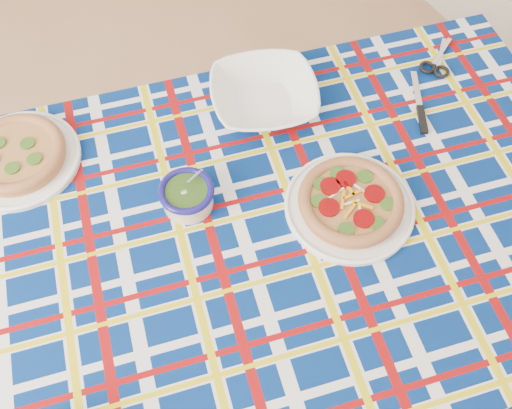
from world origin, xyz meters
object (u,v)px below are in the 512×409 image
pesto_bowl (187,195)px  serving_bowl (264,96)px  main_focaccia_plate (351,201)px  dining_table (269,242)px

pesto_bowl → serving_bowl: size_ratio=0.47×
main_focaccia_plate → pesto_bowl: (-0.31, 0.19, 0.01)m
main_focaccia_plate → pesto_bowl: pesto_bowl is taller
dining_table → serving_bowl: (0.17, 0.31, 0.11)m
dining_table → serving_bowl: serving_bowl is taller
main_focaccia_plate → pesto_bowl: bearing=148.0°
main_focaccia_plate → pesto_bowl: size_ratio=2.42×
pesto_bowl → main_focaccia_plate: bearing=-32.0°
dining_table → serving_bowl: size_ratio=6.54×
pesto_bowl → serving_bowl: (0.29, 0.17, -0.00)m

